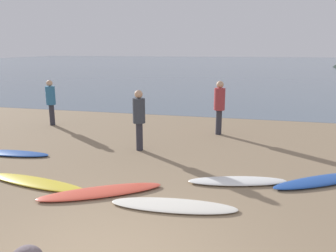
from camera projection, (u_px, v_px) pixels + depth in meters
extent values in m
cube|color=#8C7559|center=(202.00, 121.00, 13.87)|extent=(120.00, 120.00, 0.20)
cube|color=slate|center=(240.00, 64.00, 61.46)|extent=(140.00, 100.00, 0.01)
ellipsoid|color=#1E479E|center=(12.00, 153.00, 9.17)|extent=(2.20, 0.64, 0.08)
ellipsoid|color=yellow|center=(36.00, 182.00, 7.18)|extent=(2.62, 0.88, 0.08)
ellipsoid|color=#D84C38|center=(101.00, 192.00, 6.71)|extent=(2.43, 1.76, 0.09)
ellipsoid|color=silver|center=(174.00, 205.00, 6.14)|extent=(2.40, 0.80, 0.07)
ellipsoid|color=white|center=(238.00, 181.00, 7.25)|extent=(2.22, 1.03, 0.09)
ellipsoid|color=#1E479E|center=(324.00, 180.00, 7.28)|extent=(2.49, 1.87, 0.09)
cylinder|color=#2D2D38|center=(52.00, 115.00, 12.62)|extent=(0.19, 0.19, 0.79)
cylinder|color=teal|center=(50.00, 95.00, 12.45)|extent=(0.35, 0.35, 0.69)
sphere|color=tan|center=(49.00, 83.00, 12.34)|extent=(0.22, 0.22, 0.22)
cylinder|color=#2D2D38|center=(139.00, 137.00, 9.50)|extent=(0.19, 0.19, 0.81)
cylinder|color=#333842|center=(139.00, 111.00, 9.33)|extent=(0.35, 0.35, 0.70)
sphere|color=tan|center=(139.00, 94.00, 9.22)|extent=(0.23, 0.23, 0.23)
cylinder|color=#2D2D38|center=(219.00, 122.00, 11.26)|extent=(0.20, 0.20, 0.84)
cylinder|color=#9E3338|center=(220.00, 99.00, 11.08)|extent=(0.37, 0.37, 0.73)
sphere|color=tan|center=(220.00, 85.00, 10.97)|extent=(0.24, 0.24, 0.24)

